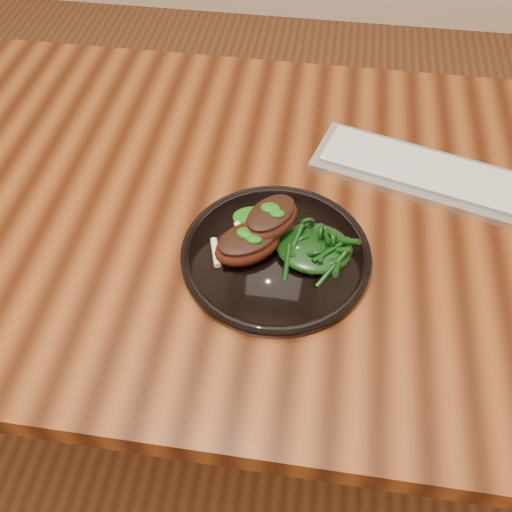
{
  "coord_description": "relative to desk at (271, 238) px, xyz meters",
  "views": [
    {
      "loc": [
        0.07,
        -0.63,
        1.38
      ],
      "look_at": [
        -0.01,
        -0.13,
        0.78
      ],
      "focal_mm": 40.0,
      "sensor_mm": 36.0,
      "label": 1
    }
  ],
  "objects": [
    {
      "name": "greens_heap",
      "position": [
        0.07,
        -0.11,
        0.12
      ],
      "size": [
        0.11,
        0.1,
        0.04
      ],
      "color": "black",
      "rests_on": "plate"
    },
    {
      "name": "herb_smear",
      "position": [
        -0.01,
        -0.05,
        0.1
      ],
      "size": [
        0.08,
        0.05,
        0.0
      ],
      "primitive_type": "ellipsoid",
      "color": "#0A4507",
      "rests_on": "plate"
    },
    {
      "name": "plate",
      "position": [
        0.02,
        -0.11,
        0.09
      ],
      "size": [
        0.27,
        0.27,
        0.02
      ],
      "color": "black",
      "rests_on": "desk"
    },
    {
      "name": "keyboard",
      "position": [
        0.26,
        0.09,
        0.09
      ],
      "size": [
        0.42,
        0.23,
        0.02
      ],
      "color": "silver",
      "rests_on": "desk"
    },
    {
      "name": "desk",
      "position": [
        0.0,
        0.0,
        0.0
      ],
      "size": [
        1.6,
        0.8,
        0.75
      ],
      "color": "black",
      "rests_on": "ground"
    },
    {
      "name": "lamb_chop_front",
      "position": [
        -0.02,
        -0.12,
        0.12
      ],
      "size": [
        0.12,
        0.11,
        0.04
      ],
      "color": "#40150C",
      "rests_on": "plate"
    },
    {
      "name": "lamb_chop_back",
      "position": [
        0.01,
        -0.08,
        0.14
      ],
      "size": [
        0.1,
        0.11,
        0.04
      ],
      "color": "#40150C",
      "rests_on": "plate"
    }
  ]
}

